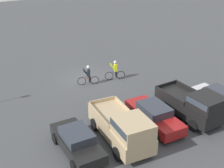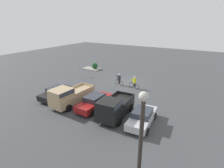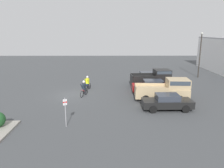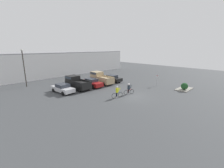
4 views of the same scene
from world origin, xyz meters
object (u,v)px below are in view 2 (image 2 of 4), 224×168
object	(u,v)px
shrub	(95,66)
pickup_truck_0	(114,107)
cyclist_0	(119,79)
sedan_2	(57,92)
fire_lane_sign	(79,68)
lamppost	(139,159)
sedan_0	(142,117)
pickup_truck_1	(69,95)
sedan_1	(95,102)
cyclist_1	(134,82)

from	to	relation	value
shrub	pickup_truck_0	bearing A→B (deg)	131.92
cyclist_0	shrub	size ratio (longest dim) A/B	1.55
sedan_2	shrub	xyz separation A→B (m)	(3.94, -13.39, -0.01)
fire_lane_sign	lamppost	bearing A→B (deg)	136.47
fire_lane_sign	shrub	distance (m)	4.97
sedan_0	shrub	distance (m)	20.26
sedan_0	fire_lane_sign	world-z (taller)	fire_lane_sign
sedan_0	shrub	xyz separation A→B (m)	(15.14, -13.46, 0.01)
pickup_truck_1	shrub	xyz separation A→B (m)	(6.72, -14.00, -0.45)
pickup_truck_1	sedan_2	xyz separation A→B (m)	(2.77, -0.60, -0.43)
lamppost	cyclist_0	bearing A→B (deg)	-59.26
sedan_0	pickup_truck_1	size ratio (longest dim) A/B	0.83
cyclist_0	fire_lane_sign	bearing A→B (deg)	-3.01
lamppost	shrub	distance (m)	28.53
fire_lane_sign	pickup_truck_0	bearing A→B (deg)	143.61
pickup_truck_0	lamppost	bearing A→B (deg)	125.61
pickup_truck_0	lamppost	xyz separation A→B (m)	(-5.74, 8.02, 2.85)
sedan_0	sedan_2	distance (m)	11.20
sedan_1	sedan_2	distance (m)	5.60
sedan_2	cyclist_1	xyz separation A→B (m)	(-6.90, -7.93, 0.17)
pickup_truck_0	pickup_truck_1	size ratio (longest dim) A/B	0.92
cyclist_1	lamppost	xyz separation A→B (m)	(-7.27, 16.33, 3.10)
sedan_0	sedan_2	size ratio (longest dim) A/B	1.01
cyclist_0	lamppost	bearing A→B (deg)	120.74
sedan_0	lamppost	distance (m)	9.45
sedan_0	shrub	size ratio (longest dim) A/B	4.00
sedan_2	fire_lane_sign	xyz separation A→B (m)	(3.60, -8.48, 0.63)
sedan_2	cyclist_0	xyz separation A→B (m)	(-4.38, -8.06, 0.16)
sedan_2	pickup_truck_1	bearing A→B (deg)	167.71
sedan_0	sedan_2	xyz separation A→B (m)	(11.20, -0.06, 0.02)
sedan_1	sedan_2	size ratio (longest dim) A/B	1.06
lamppost	shrub	size ratio (longest dim) A/B	5.99
pickup_truck_0	fire_lane_sign	distance (m)	14.95
sedan_0	pickup_truck_0	world-z (taller)	pickup_truck_0
cyclist_1	shrub	xyz separation A→B (m)	(10.85, -5.47, -0.18)
pickup_truck_0	sedan_1	size ratio (longest dim) A/B	1.05
pickup_truck_0	cyclist_0	distance (m)	9.37
sedan_2	cyclist_1	bearing A→B (deg)	-131.05
pickup_truck_0	shrub	xyz separation A→B (m)	(12.37, -13.78, -0.42)
cyclist_0	shrub	distance (m)	9.89
sedan_1	lamppost	xyz separation A→B (m)	(-8.57, 8.63, 3.24)
pickup_truck_1	lamppost	bearing A→B (deg)	145.61
pickup_truck_0	lamppost	size ratio (longest dim) A/B	0.74
pickup_truck_1	lamppost	world-z (taller)	lamppost
shrub	cyclist_0	bearing A→B (deg)	147.36
cyclist_1	fire_lane_sign	world-z (taller)	fire_lane_sign
pickup_truck_1	lamppost	xyz separation A→B (m)	(-11.40, 7.80, 2.83)
pickup_truck_1	sedan_2	bearing A→B (deg)	-12.29
cyclist_0	pickup_truck_0	bearing A→B (deg)	115.60
pickup_truck_1	shrub	bearing A→B (deg)	-64.36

